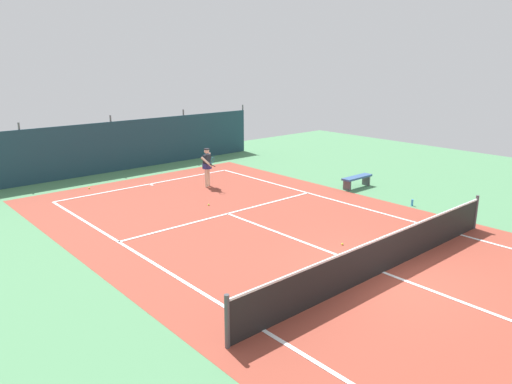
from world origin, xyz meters
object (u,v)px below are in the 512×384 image
(tennis_ball_midcourt, at_px, (342,244))
(parked_car, at_px, (68,149))
(water_bottle, at_px, (412,203))
(tennis_ball_by_sideline, at_px, (89,188))
(tennis_net, at_px, (384,254))
(courtside_bench, at_px, (357,179))
(tennis_player, at_px, (207,164))
(tennis_ball_near_player, at_px, (209,205))

(tennis_ball_midcourt, bearing_deg, parked_car, 96.31)
(water_bottle, bearing_deg, parked_car, 113.86)
(tennis_ball_by_sideline, distance_m, water_bottle, 13.00)
(parked_car, distance_m, water_bottle, 16.92)
(tennis_net, bearing_deg, parked_car, 93.46)
(parked_car, height_order, courtside_bench, parked_car)
(tennis_ball_midcourt, bearing_deg, tennis_net, -110.59)
(tennis_player, distance_m, courtside_bench, 6.34)
(parked_car, bearing_deg, tennis_ball_midcourt, -78.97)
(tennis_net, distance_m, tennis_player, 10.08)
(tennis_net, distance_m, parked_car, 18.15)
(tennis_player, relative_size, tennis_ball_by_sideline, 24.85)
(tennis_ball_near_player, height_order, courtside_bench, courtside_bench)
(tennis_player, bearing_deg, parked_car, -95.74)
(tennis_player, bearing_deg, tennis_ball_midcourt, 58.60)
(tennis_ball_by_sideline, bearing_deg, tennis_ball_near_player, -65.72)
(tennis_player, height_order, courtside_bench, tennis_player)
(parked_car, distance_m, courtside_bench, 14.53)
(tennis_ball_by_sideline, bearing_deg, tennis_ball_midcourt, -74.81)
(tennis_net, xyz_separation_m, courtside_bench, (6.31, 5.63, -0.14))
(tennis_net, distance_m, tennis_ball_near_player, 7.66)
(tennis_ball_midcourt, bearing_deg, courtside_bench, 33.85)
(courtside_bench, bearing_deg, parked_car, 120.66)
(tennis_ball_midcourt, distance_m, tennis_ball_by_sideline, 11.41)
(tennis_ball_near_player, relative_size, tennis_ball_by_sideline, 1.00)
(tennis_player, distance_m, water_bottle, 8.36)
(tennis_ball_near_player, distance_m, tennis_ball_midcourt, 5.81)
(parked_car, bearing_deg, tennis_ball_by_sideline, -98.12)
(tennis_player, xyz_separation_m, tennis_ball_near_player, (-1.61, -2.28, -0.93))
(tennis_ball_near_player, xyz_separation_m, parked_car, (-1.17, 10.48, 0.81))
(tennis_ball_by_sideline, relative_size, water_bottle, 0.28)
(tennis_net, bearing_deg, courtside_bench, 41.74)
(tennis_net, bearing_deg, tennis_ball_by_sideline, 100.07)
(tennis_net, xyz_separation_m, tennis_ball_by_sideline, (-2.29, 12.88, -0.48))
(tennis_ball_near_player, bearing_deg, water_bottle, -41.31)
(tennis_ball_midcourt, xyz_separation_m, parked_car, (-1.80, 16.25, 0.81))
(courtside_bench, bearing_deg, tennis_net, -138.26)
(courtside_bench, bearing_deg, tennis_ball_by_sideline, 139.85)
(tennis_player, distance_m, tennis_ball_midcourt, 8.17)
(tennis_ball_midcourt, height_order, courtside_bench, courtside_bench)
(parked_car, bearing_deg, water_bottle, -61.42)
(tennis_ball_midcourt, xyz_separation_m, tennis_ball_by_sideline, (-2.99, 11.01, 0.00))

